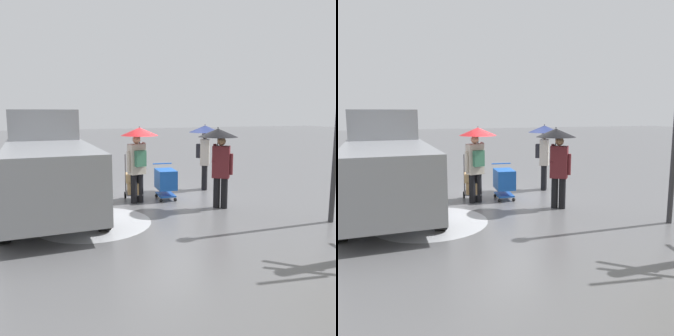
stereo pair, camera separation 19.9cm
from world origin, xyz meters
The scene contains 9 objects.
ground_plane centered at (0.00, 0.00, 0.00)m, with size 90.00×90.00×0.00m, color #5B5B5E.
slush_patch_near_cluster centered at (2.78, -0.29, 0.00)m, with size 1.61×1.61×0.01m, color #ADAFB5.
slush_patch_under_van centered at (2.66, 1.70, 0.00)m, with size 2.64×2.64×0.01m, color #ADAFB5.
cargo_van_parked_right centered at (3.55, 0.42, 1.18)m, with size 2.28×5.38×2.60m.
shopping_cart_vendor centered at (0.32, 0.14, 0.57)m, with size 0.63×0.87×1.02m.
hand_dolly_boxes centered at (1.22, -0.06, 0.48)m, with size 0.62×0.78×1.32m.
pedestrian_pink_side centered at (-1.31, -0.65, 1.57)m, with size 1.04×1.04×2.15m.
pedestrian_black_side centered at (1.16, 0.22, 1.57)m, with size 1.04×1.04×2.15m.
pedestrian_white_side centered at (-0.67, 1.51, 1.58)m, with size 1.04×1.04×2.15m.
Camera 1 is at (3.81, 9.68, 2.52)m, focal length 37.97 mm.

